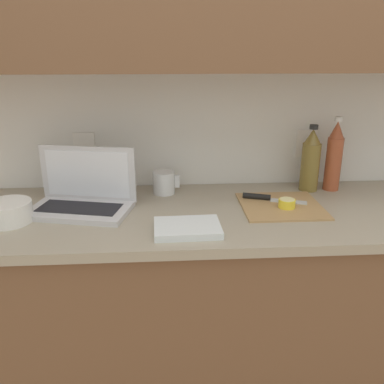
# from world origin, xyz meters

# --- Properties ---
(wall_back) EXTENTS (5.20, 0.38, 2.60)m
(wall_back) POSITION_xyz_m (-0.00, 0.24, 1.56)
(wall_back) COLOR white
(wall_back) RESTS_ON ground_plane
(counter_unit) EXTENTS (2.33, 0.63, 0.93)m
(counter_unit) POSITION_xyz_m (0.02, 0.00, 0.47)
(counter_unit) COLOR brown
(counter_unit) RESTS_ON ground_plane
(laptop) EXTENTS (0.41, 0.29, 0.23)m
(laptop) POSITION_xyz_m (-0.73, 0.05, 0.98)
(laptop) COLOR silver
(laptop) RESTS_ON counter_unit
(cutting_board) EXTENTS (0.30, 0.29, 0.01)m
(cutting_board) POSITION_xyz_m (0.02, 0.02, 0.93)
(cutting_board) COLOR tan
(cutting_board) RESTS_ON counter_unit
(knife) EXTENTS (0.25, 0.11, 0.02)m
(knife) POSITION_xyz_m (-0.04, 0.08, 0.94)
(knife) COLOR silver
(knife) RESTS_ON cutting_board
(lemon_half_cut) EXTENTS (0.06, 0.06, 0.03)m
(lemon_half_cut) POSITION_xyz_m (0.03, -0.01, 0.95)
(lemon_half_cut) COLOR yellow
(lemon_half_cut) RESTS_ON cutting_board
(bottle_green_soda) EXTENTS (0.07, 0.07, 0.31)m
(bottle_green_soda) POSITION_xyz_m (0.29, 0.21, 1.07)
(bottle_green_soda) COLOR #A34C2D
(bottle_green_soda) RESTS_ON counter_unit
(bottle_oil_tall) EXTENTS (0.08, 0.08, 0.28)m
(bottle_oil_tall) POSITION_xyz_m (0.19, 0.21, 1.05)
(bottle_oil_tall) COLOR olive
(bottle_oil_tall) RESTS_ON counter_unit
(measuring_cup) EXTENTS (0.11, 0.09, 0.09)m
(measuring_cup) POSITION_xyz_m (-0.43, 0.21, 0.97)
(measuring_cup) COLOR silver
(measuring_cup) RESTS_ON counter_unit
(bowl_white) EXTENTS (0.16, 0.16, 0.07)m
(bowl_white) POSITION_xyz_m (-0.97, -0.06, 0.96)
(bowl_white) COLOR white
(bowl_white) RESTS_ON counter_unit
(dish_towel) EXTENTS (0.22, 0.17, 0.02)m
(dish_towel) POSITION_xyz_m (-0.35, -0.18, 0.94)
(dish_towel) COLOR white
(dish_towel) RESTS_ON counter_unit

